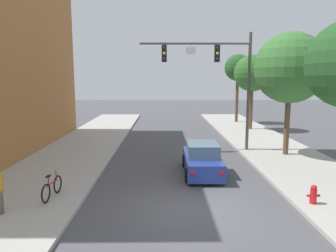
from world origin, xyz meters
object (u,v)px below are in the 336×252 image
(street_tree_third, at_px, (252,74))
(bicycle_leaning, at_px, (52,188))
(car_lead_blue, at_px, (202,160))
(street_tree_second, at_px, (290,68))
(traffic_signal_mast, at_px, (218,69))
(fire_hydrant, at_px, (313,194))
(street_tree_farthest, at_px, (238,68))

(street_tree_third, bearing_deg, bicycle_leaning, -126.11)
(car_lead_blue, height_order, bicycle_leaning, car_lead_blue)
(bicycle_leaning, height_order, street_tree_second, street_tree_second)
(traffic_signal_mast, xyz_separation_m, street_tree_second, (4.04, -1.44, 0.01))
(street_tree_third, bearing_deg, fire_hydrant, -97.99)
(car_lead_blue, bearing_deg, street_tree_third, 65.59)
(traffic_signal_mast, relative_size, street_tree_second, 1.02)
(bicycle_leaning, distance_m, street_tree_third, 21.57)
(street_tree_second, relative_size, street_tree_farthest, 1.02)
(fire_hydrant, relative_size, street_tree_third, 0.11)
(car_lead_blue, distance_m, fire_hydrant, 5.59)
(street_tree_second, distance_m, street_tree_third, 10.01)
(street_tree_third, xyz_separation_m, street_tree_farthest, (-0.20, 4.87, 0.63))
(street_tree_second, bearing_deg, bicycle_leaning, -149.39)
(bicycle_leaning, bearing_deg, street_tree_third, 53.89)
(car_lead_blue, relative_size, street_tree_farthest, 0.59)
(car_lead_blue, relative_size, fire_hydrant, 5.92)
(car_lead_blue, bearing_deg, bicycle_leaning, -150.81)
(car_lead_blue, height_order, street_tree_third, street_tree_third)
(traffic_signal_mast, relative_size, car_lead_blue, 1.76)
(bicycle_leaning, height_order, fire_hydrant, bicycle_leaning)
(fire_hydrant, height_order, street_tree_farthest, street_tree_farthest)
(traffic_signal_mast, relative_size, fire_hydrant, 10.42)
(fire_hydrant, xyz_separation_m, street_tree_farthest, (2.29, 22.62, 5.35))
(traffic_signal_mast, height_order, street_tree_third, traffic_signal_mast)
(traffic_signal_mast, distance_m, street_tree_second, 4.29)
(street_tree_third, bearing_deg, street_tree_farthest, 92.37)
(fire_hydrant, distance_m, street_tree_farthest, 23.35)
(bicycle_leaning, distance_m, fire_hydrant, 9.95)
(fire_hydrant, relative_size, street_tree_second, 0.10)
(car_lead_blue, xyz_separation_m, bicycle_leaning, (-6.28, -3.51, -0.18))
(fire_hydrant, height_order, street_tree_second, street_tree_second)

